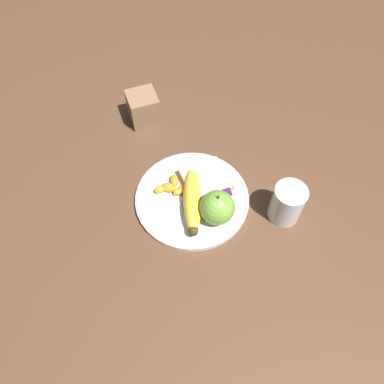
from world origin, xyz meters
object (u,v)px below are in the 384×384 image
(apple, at_px, (217,208))
(bread_slice, at_px, (205,180))
(juice_glass, at_px, (287,204))
(jam_packet, at_px, (221,194))
(condiment_caddy, at_px, (143,108))
(plate, at_px, (192,198))
(fork, at_px, (193,199))
(banana, at_px, (192,201))

(apple, bearing_deg, bread_slice, -95.60)
(juice_glass, xyz_separation_m, jam_packet, (0.11, -0.08, -0.02))
(condiment_caddy, bearing_deg, plate, 96.30)
(plate, distance_m, fork, 0.01)
(fork, bearing_deg, apple, -62.48)
(condiment_caddy, bearing_deg, fork, 96.03)
(plate, bearing_deg, fork, 86.21)
(juice_glass, distance_m, banana, 0.19)
(fork, bearing_deg, plate, 83.51)
(banana, bearing_deg, jam_packet, -179.71)
(jam_packet, xyz_separation_m, condiment_caddy, (0.09, -0.29, 0.02))
(apple, relative_size, banana, 0.50)
(banana, relative_size, bread_slice, 1.64)
(juice_glass, relative_size, banana, 0.55)
(juice_glass, height_order, condiment_caddy, juice_glass)
(banana, bearing_deg, bread_slice, -135.76)
(banana, relative_size, fork, 0.81)
(apple, height_order, banana, apple)
(apple, xyz_separation_m, banana, (0.04, -0.04, -0.02))
(banana, height_order, jam_packet, banana)
(fork, distance_m, condiment_caddy, 0.28)
(plate, bearing_deg, bread_slice, -147.97)
(juice_glass, distance_m, jam_packet, 0.14)
(juice_glass, height_order, apple, apple)
(juice_glass, bearing_deg, plate, -30.35)
(apple, xyz_separation_m, fork, (0.03, -0.05, -0.03))
(juice_glass, xyz_separation_m, condiment_caddy, (0.20, -0.37, -0.00))
(bread_slice, xyz_separation_m, jam_packet, (-0.02, 0.05, -0.00))
(apple, bearing_deg, jam_packet, -122.65)
(jam_packet, bearing_deg, plate, -19.17)
(juice_glass, xyz_separation_m, apple, (0.14, -0.04, 0.01))
(banana, xyz_separation_m, condiment_caddy, (0.02, -0.29, 0.01))
(apple, xyz_separation_m, condiment_caddy, (0.06, -0.33, -0.01))
(bread_slice, bearing_deg, jam_packet, 112.04)
(banana, relative_size, jam_packet, 4.02)
(plate, distance_m, condiment_caddy, 0.27)
(juice_glass, height_order, jam_packet, juice_glass)
(jam_packet, bearing_deg, bread_slice, -67.96)
(condiment_caddy, bearing_deg, jam_packet, 106.91)
(plate, relative_size, bread_slice, 2.50)
(juice_glass, distance_m, bread_slice, 0.18)
(plate, bearing_deg, banana, 71.56)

